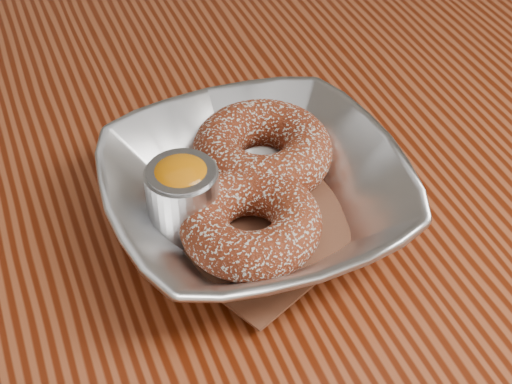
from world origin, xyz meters
name	(u,v)px	position (x,y,z in m)	size (l,w,h in m)	color
table	(167,342)	(0.00, 0.00, 0.65)	(1.20, 0.80, 0.75)	maroon
serving_bowl	(256,197)	(0.08, 0.00, 0.78)	(0.21, 0.21, 0.05)	silver
parchment	(256,214)	(0.08, 0.00, 0.76)	(0.14, 0.14, 0.00)	brown
donut_back	(262,150)	(0.10, 0.05, 0.78)	(0.10, 0.10, 0.04)	maroon
donut_front	(251,223)	(0.06, -0.02, 0.78)	(0.10, 0.10, 0.03)	maroon
ramekin	(183,195)	(0.03, 0.01, 0.79)	(0.05, 0.05, 0.06)	silver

